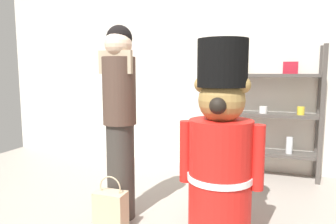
{
  "coord_description": "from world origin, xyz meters",
  "views": [
    {
      "loc": [
        1.06,
        -2.14,
        1.34
      ],
      "look_at": [
        0.2,
        0.32,
        1.0
      ],
      "focal_mm": 33.07,
      "sensor_mm": 36.0,
      "label": 1
    }
  ],
  "objects_px": {
    "teddy_bear_guard": "(221,148)",
    "person_shopper": "(120,115)",
    "shopping_bag": "(111,210)",
    "merchandise_shelf": "(264,111)"
  },
  "relations": [
    {
      "from": "teddy_bear_guard",
      "to": "person_shopper",
      "type": "relative_size",
      "value": 0.92
    },
    {
      "from": "person_shopper",
      "to": "shopping_bag",
      "type": "bearing_deg",
      "value": -83.85
    },
    {
      "from": "teddy_bear_guard",
      "to": "shopping_bag",
      "type": "height_order",
      "value": "teddy_bear_guard"
    },
    {
      "from": "merchandise_shelf",
      "to": "teddy_bear_guard",
      "type": "height_order",
      "value": "merchandise_shelf"
    },
    {
      "from": "teddy_bear_guard",
      "to": "shopping_bag",
      "type": "xyz_separation_m",
      "value": [
        -0.87,
        -0.28,
        -0.54
      ]
    },
    {
      "from": "teddy_bear_guard",
      "to": "shopping_bag",
      "type": "distance_m",
      "value": 1.07
    },
    {
      "from": "teddy_bear_guard",
      "to": "shopping_bag",
      "type": "bearing_deg",
      "value": -162.22
    },
    {
      "from": "merchandise_shelf",
      "to": "person_shopper",
      "type": "height_order",
      "value": "person_shopper"
    },
    {
      "from": "person_shopper",
      "to": "shopping_bag",
      "type": "distance_m",
      "value": 0.82
    },
    {
      "from": "merchandise_shelf",
      "to": "teddy_bear_guard",
      "type": "xyz_separation_m",
      "value": [
        -0.27,
        -1.64,
        -0.13
      ]
    }
  ]
}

